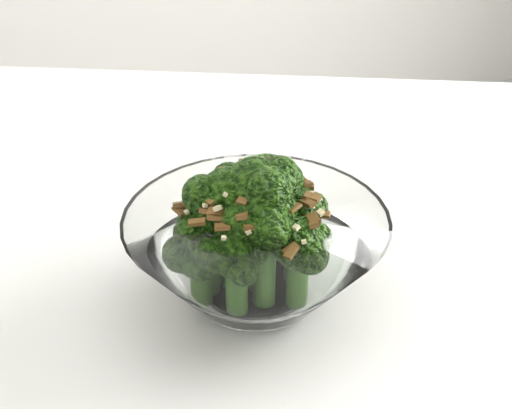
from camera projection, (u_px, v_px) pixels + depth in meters
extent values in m
cube|color=white|center=(67.00, 271.00, 0.59)|extent=(1.41, 1.18, 0.04)
cylinder|color=white|center=(256.00, 293.00, 0.53)|extent=(0.08, 0.08, 0.01)
cylinder|color=#2E5A18|center=(256.00, 245.00, 0.51)|extent=(0.02, 0.02, 0.07)
sphere|color=#2B5910|center=(256.00, 188.00, 0.48)|extent=(0.04, 0.04, 0.04)
cylinder|color=#2E5A18|center=(266.00, 233.00, 0.52)|extent=(0.02, 0.02, 0.07)
sphere|color=#2B5910|center=(267.00, 182.00, 0.50)|extent=(0.04, 0.04, 0.04)
cylinder|color=#2E5A18|center=(230.00, 248.00, 0.51)|extent=(0.02, 0.02, 0.06)
sphere|color=#2B5910|center=(229.00, 197.00, 0.49)|extent=(0.04, 0.04, 0.04)
cylinder|color=#2E5A18|center=(265.00, 269.00, 0.49)|extent=(0.02, 0.02, 0.06)
sphere|color=#2B5910|center=(265.00, 220.00, 0.47)|extent=(0.04, 0.04, 0.04)
cylinder|color=#2E5A18|center=(295.00, 252.00, 0.52)|extent=(0.02, 0.02, 0.05)
sphere|color=#2B5910|center=(297.00, 212.00, 0.50)|extent=(0.04, 0.04, 0.04)
cylinder|color=#2E5A18|center=(212.00, 257.00, 0.52)|extent=(0.02, 0.02, 0.05)
sphere|color=#2B5910|center=(210.00, 218.00, 0.50)|extent=(0.04, 0.04, 0.04)
cylinder|color=#2E5A18|center=(297.00, 281.00, 0.49)|extent=(0.02, 0.02, 0.04)
sphere|color=#2B5910|center=(299.00, 244.00, 0.48)|extent=(0.04, 0.04, 0.04)
cylinder|color=#2E5A18|center=(237.00, 289.00, 0.49)|extent=(0.02, 0.02, 0.04)
sphere|color=#2B5910|center=(236.00, 253.00, 0.47)|extent=(0.04, 0.04, 0.04)
cylinder|color=#2E5A18|center=(295.00, 239.00, 0.55)|extent=(0.02, 0.02, 0.04)
sphere|color=#2B5910|center=(296.00, 209.00, 0.53)|extent=(0.03, 0.03, 0.03)
cylinder|color=#2E5A18|center=(201.00, 284.00, 0.50)|extent=(0.02, 0.02, 0.03)
sphere|color=#2B5910|center=(200.00, 254.00, 0.49)|extent=(0.04, 0.04, 0.04)
cylinder|color=#2E5A18|center=(247.00, 236.00, 0.55)|extent=(0.02, 0.02, 0.04)
sphere|color=#2B5910|center=(247.00, 206.00, 0.53)|extent=(0.03, 0.03, 0.03)
cylinder|color=#2E5A18|center=(226.00, 247.00, 0.52)|extent=(0.02, 0.02, 0.05)
sphere|color=#2B5910|center=(225.00, 210.00, 0.51)|extent=(0.03, 0.03, 0.03)
cylinder|color=#2E5A18|center=(209.00, 269.00, 0.51)|extent=(0.02, 0.02, 0.04)
sphere|color=#2B5910|center=(207.00, 237.00, 0.49)|extent=(0.04, 0.04, 0.04)
cube|color=brown|center=(244.00, 174.00, 0.52)|extent=(0.02, 0.01, 0.01)
cube|color=brown|center=(262.00, 165.00, 0.47)|extent=(0.01, 0.01, 0.01)
cube|color=brown|center=(308.00, 203.00, 0.48)|extent=(0.01, 0.01, 0.01)
cube|color=brown|center=(229.00, 171.00, 0.48)|extent=(0.01, 0.01, 0.01)
cube|color=brown|center=(305.00, 186.00, 0.52)|extent=(0.01, 0.01, 0.01)
cube|color=brown|center=(297.00, 179.00, 0.51)|extent=(0.01, 0.01, 0.00)
cube|color=brown|center=(196.00, 200.00, 0.49)|extent=(0.01, 0.01, 0.00)
cube|color=brown|center=(215.00, 212.00, 0.47)|extent=(0.01, 0.01, 0.01)
cube|color=brown|center=(314.00, 199.00, 0.48)|extent=(0.01, 0.01, 0.01)
cube|color=brown|center=(294.00, 181.00, 0.53)|extent=(0.01, 0.01, 0.01)
cube|color=brown|center=(290.00, 177.00, 0.50)|extent=(0.01, 0.01, 0.00)
cube|color=brown|center=(197.00, 222.00, 0.47)|extent=(0.01, 0.01, 0.00)
cube|color=brown|center=(313.00, 219.00, 0.47)|extent=(0.01, 0.01, 0.00)
cube|color=brown|center=(312.00, 197.00, 0.48)|extent=(0.01, 0.01, 0.00)
cube|color=brown|center=(244.00, 165.00, 0.50)|extent=(0.01, 0.01, 0.01)
cube|color=brown|center=(278.00, 173.00, 0.51)|extent=(0.01, 0.01, 0.01)
cube|color=brown|center=(270.00, 170.00, 0.50)|extent=(0.01, 0.01, 0.01)
cube|color=brown|center=(180.00, 210.00, 0.49)|extent=(0.01, 0.01, 0.00)
cube|color=brown|center=(263.00, 176.00, 0.53)|extent=(0.01, 0.01, 0.01)
cube|color=brown|center=(251.00, 166.00, 0.50)|extent=(0.01, 0.01, 0.01)
cube|color=brown|center=(264.00, 165.00, 0.48)|extent=(0.01, 0.01, 0.01)
cube|color=brown|center=(244.00, 198.00, 0.46)|extent=(0.01, 0.01, 0.01)
cube|color=brown|center=(181.00, 204.00, 0.49)|extent=(0.01, 0.01, 0.01)
cube|color=brown|center=(242.00, 170.00, 0.51)|extent=(0.01, 0.01, 0.01)
cube|color=brown|center=(251.00, 226.00, 0.46)|extent=(0.01, 0.01, 0.00)
cube|color=brown|center=(294.00, 208.00, 0.46)|extent=(0.01, 0.01, 0.00)
cube|color=brown|center=(223.00, 227.00, 0.46)|extent=(0.01, 0.01, 0.00)
cube|color=brown|center=(278.00, 216.00, 0.46)|extent=(0.01, 0.01, 0.01)
cube|color=brown|center=(212.00, 178.00, 0.51)|extent=(0.01, 0.01, 0.01)
cube|color=brown|center=(276.00, 169.00, 0.51)|extent=(0.01, 0.01, 0.01)
cube|color=brown|center=(291.00, 249.00, 0.45)|extent=(0.01, 0.01, 0.01)
cube|color=brown|center=(242.00, 176.00, 0.53)|extent=(0.01, 0.01, 0.00)
cube|color=brown|center=(314.00, 223.00, 0.47)|extent=(0.01, 0.01, 0.01)
cube|color=brown|center=(255.00, 182.00, 0.47)|extent=(0.01, 0.01, 0.01)
cube|color=brown|center=(213.00, 187.00, 0.48)|extent=(0.01, 0.01, 0.00)
cube|color=brown|center=(233.00, 170.00, 0.51)|extent=(0.01, 0.01, 0.01)
cube|color=brown|center=(230.00, 174.00, 0.49)|extent=(0.01, 0.01, 0.01)
cube|color=brown|center=(323.00, 214.00, 0.49)|extent=(0.01, 0.01, 0.00)
cube|color=brown|center=(290.00, 173.00, 0.51)|extent=(0.01, 0.01, 0.00)
cube|color=brown|center=(251.00, 172.00, 0.53)|extent=(0.01, 0.01, 0.01)
cube|color=brown|center=(277.00, 170.00, 0.48)|extent=(0.01, 0.01, 0.00)
cube|color=brown|center=(287.00, 172.00, 0.50)|extent=(0.01, 0.01, 0.01)
cube|color=brown|center=(215.00, 218.00, 0.46)|extent=(0.01, 0.01, 0.01)
cube|color=brown|center=(291.00, 252.00, 0.45)|extent=(0.01, 0.01, 0.01)
cube|color=brown|center=(268.00, 172.00, 0.53)|extent=(0.01, 0.01, 0.00)
cube|color=brown|center=(189.00, 201.00, 0.49)|extent=(0.01, 0.01, 0.01)
cube|color=brown|center=(251.00, 177.00, 0.46)|extent=(0.01, 0.01, 0.01)
cube|color=brown|center=(307.00, 184.00, 0.50)|extent=(0.01, 0.01, 0.01)
cube|color=brown|center=(208.00, 211.00, 0.47)|extent=(0.01, 0.01, 0.01)
cube|color=brown|center=(300.00, 184.00, 0.51)|extent=(0.01, 0.01, 0.01)
cube|color=brown|center=(304.00, 183.00, 0.52)|extent=(0.01, 0.01, 0.01)
cube|color=brown|center=(194.00, 196.00, 0.50)|extent=(0.01, 0.01, 0.01)
cube|color=brown|center=(243.00, 215.00, 0.46)|extent=(0.01, 0.01, 0.01)
cube|color=brown|center=(209.00, 198.00, 0.47)|extent=(0.01, 0.01, 0.00)
cube|color=beige|center=(205.00, 205.00, 0.47)|extent=(0.00, 0.00, 0.00)
cube|color=beige|center=(289.00, 182.00, 0.48)|extent=(0.00, 0.00, 0.00)
cube|color=beige|center=(321.00, 197.00, 0.50)|extent=(0.01, 0.01, 0.00)
cube|color=beige|center=(217.00, 208.00, 0.46)|extent=(0.01, 0.01, 0.00)
cube|color=beige|center=(248.00, 232.00, 0.45)|extent=(0.00, 0.00, 0.00)
cube|color=beige|center=(313.00, 206.00, 0.48)|extent=(0.00, 0.00, 0.00)
cube|color=beige|center=(279.00, 172.00, 0.48)|extent=(0.00, 0.00, 0.00)
cube|color=beige|center=(224.00, 238.00, 0.45)|extent=(0.00, 0.00, 0.00)
cube|color=beige|center=(241.00, 168.00, 0.50)|extent=(0.01, 0.01, 0.00)
cube|color=beige|center=(322.00, 200.00, 0.50)|extent=(0.00, 0.00, 0.00)
cube|color=beige|center=(225.00, 195.00, 0.47)|extent=(0.00, 0.00, 0.00)
cube|color=beige|center=(312.00, 194.00, 0.49)|extent=(0.01, 0.01, 0.00)
cube|color=beige|center=(246.00, 166.00, 0.48)|extent=(0.01, 0.01, 0.00)
cube|color=beige|center=(234.00, 169.00, 0.49)|extent=(0.00, 0.00, 0.00)
cube|color=beige|center=(296.00, 227.00, 0.46)|extent=(0.01, 0.01, 0.00)
cube|color=beige|center=(304.00, 242.00, 0.46)|extent=(0.00, 0.00, 0.00)
cube|color=beige|center=(210.00, 181.00, 0.51)|extent=(0.00, 0.00, 0.00)
cube|color=beige|center=(276.00, 172.00, 0.51)|extent=(0.01, 0.01, 0.00)
cube|color=beige|center=(320.00, 199.00, 0.49)|extent=(0.00, 0.00, 0.00)
cube|color=beige|center=(231.00, 212.00, 0.46)|extent=(0.00, 0.01, 0.00)
cube|color=beige|center=(187.00, 212.00, 0.48)|extent=(0.00, 0.00, 0.00)
cube|color=beige|center=(320.00, 213.00, 0.48)|extent=(0.01, 0.01, 0.00)
cube|color=beige|center=(275.00, 179.00, 0.47)|extent=(0.01, 0.01, 0.00)
cube|color=beige|center=(308.00, 196.00, 0.49)|extent=(0.01, 0.01, 0.00)
cube|color=beige|center=(201.00, 192.00, 0.50)|extent=(0.01, 0.01, 0.00)
cube|color=beige|center=(282.00, 179.00, 0.47)|extent=(0.00, 0.00, 0.00)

